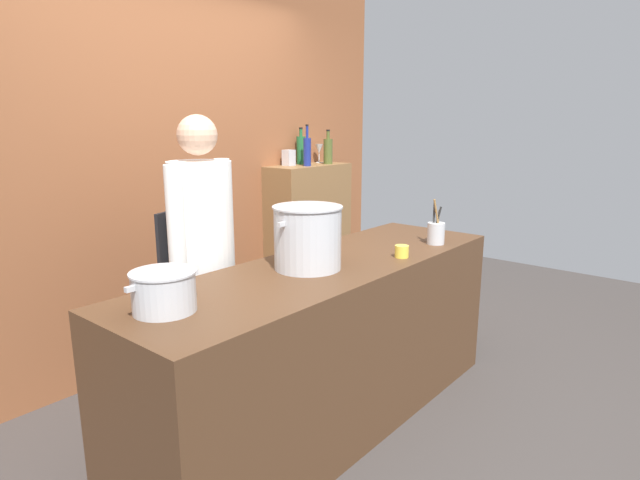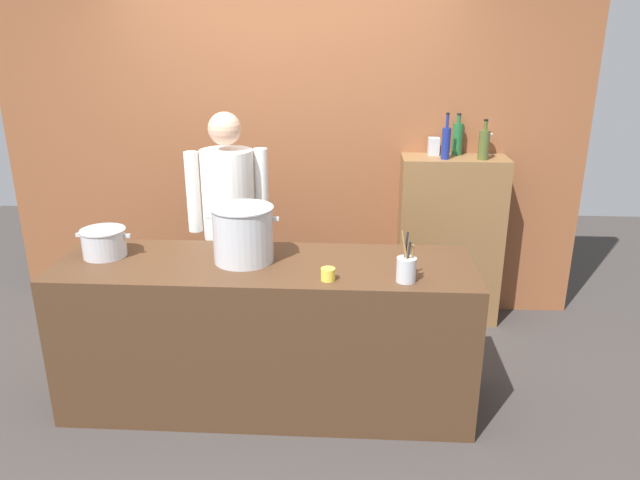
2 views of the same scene
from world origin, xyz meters
TOP-DOWN VIEW (x-y plane):
  - ground_plane at (0.00, 0.00)m, footprint 8.00×8.00m
  - brick_back_panel at (0.00, 1.40)m, footprint 4.40×0.10m
  - prep_counter at (0.00, 0.00)m, footprint 2.37×0.70m
  - bar_cabinet at (1.22, 1.19)m, footprint 0.76×0.32m
  - chef at (-0.33, 0.61)m, footprint 0.51×0.40m
  - stockpot_large at (-0.12, 0.03)m, footprint 0.41×0.35m
  - stockpot_small at (-0.94, 0.05)m, footprint 0.32×0.26m
  - utensil_crock at (0.77, -0.21)m, footprint 0.10×0.10m
  - butter_jar at (0.37, -0.23)m, footprint 0.08×0.08m
  - wine_bottle_olive at (1.40, 1.13)m, footprint 0.08×0.08m
  - wine_bottle_cobalt at (1.13, 1.13)m, footprint 0.06×0.06m
  - wine_bottle_green at (1.24, 1.29)m, footprint 0.08×0.08m
  - wine_glass_short at (1.45, 1.27)m, footprint 0.07×0.07m
  - spice_tin_silver at (1.07, 1.27)m, footprint 0.08×0.08m

SIDE VIEW (x-z plane):
  - ground_plane at x=0.00m, z-range 0.00..0.00m
  - prep_counter at x=0.00m, z-range 0.00..0.90m
  - bar_cabinet at x=1.22m, z-range 0.00..1.27m
  - butter_jar at x=0.37m, z-range 0.90..0.97m
  - chef at x=-0.33m, z-range 0.13..1.79m
  - utensil_crock at x=0.77m, z-range 0.83..1.11m
  - stockpot_small at x=-0.94m, z-range 0.90..1.06m
  - stockpot_large at x=-0.12m, z-range 0.90..1.22m
  - spice_tin_silver at x=1.07m, z-range 1.27..1.40m
  - wine_bottle_olive at x=1.40m, z-range 1.24..1.52m
  - wine_glass_short at x=1.45m, z-range 1.30..1.46m
  - wine_bottle_cobalt at x=1.13m, z-range 1.23..1.55m
  - wine_bottle_green at x=1.24m, z-range 1.24..1.54m
  - brick_back_panel at x=0.00m, z-range 0.00..3.00m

